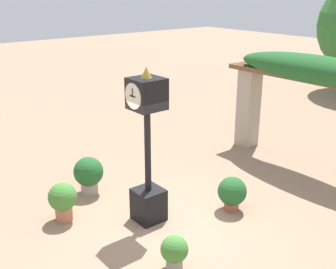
% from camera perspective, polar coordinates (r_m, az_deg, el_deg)
% --- Properties ---
extents(ground_plane, '(60.00, 60.00, 0.00)m').
position_cam_1_polar(ground_plane, '(8.55, -0.31, -12.13)').
color(ground_plane, '#9E7A60').
extents(pedestal_clock, '(0.58, 0.63, 3.12)m').
position_cam_1_polar(pedestal_clock, '(8.08, -2.77, -2.06)').
color(pedestal_clock, black).
rests_on(pedestal_clock, ground).
extents(pergola, '(5.08, 1.10, 2.91)m').
position_cam_1_polar(pergola, '(11.03, 19.03, 6.57)').
color(pergola, '#A89E89').
rests_on(pergola, ground).
extents(potted_plant_near_left, '(0.67, 0.67, 0.87)m').
position_cam_1_polar(potted_plant_near_left, '(9.68, -10.70, -5.23)').
color(potted_plant_near_left, gray).
rests_on(potted_plant_near_left, ground).
extents(potted_plant_near_right, '(0.47, 0.47, 0.63)m').
position_cam_1_polar(potted_plant_near_right, '(7.21, 0.87, -15.53)').
color(potted_plant_near_right, gray).
rests_on(potted_plant_near_right, ground).
extents(potted_plant_far_left, '(0.61, 0.61, 0.74)m').
position_cam_1_polar(potted_plant_far_left, '(8.97, 8.68, -7.76)').
color(potted_plant_far_left, '#9E563D').
rests_on(potted_plant_far_left, ground).
extents(potted_plant_far_right, '(0.57, 0.57, 0.81)m').
position_cam_1_polar(potted_plant_far_right, '(8.73, -14.07, -8.54)').
color(potted_plant_far_right, '#B26B4C').
rests_on(potted_plant_far_right, ground).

